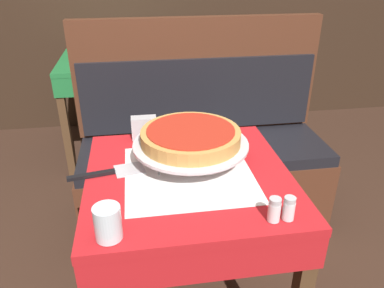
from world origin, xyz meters
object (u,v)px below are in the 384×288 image
Objects in this scene: salt_shaker at (274,210)px; napkin_holder at (144,128)px; booth_bench at (203,166)px; pepper_shaker at (289,208)px; pizza_pan_stand at (191,145)px; water_glass_near at (108,223)px; pizza_server at (109,172)px; deep_dish_pizza at (191,136)px; condiment_caddy at (107,53)px; dining_table_rear at (112,72)px; dining_table_front at (189,198)px.

salt_shaker is 0.67m from napkin_holder.
pepper_shaker is (0.05, -1.02, 0.45)m from booth_bench.
pizza_pan_stand is 4.25× the size of water_glass_near.
pizza_server is at bearing 144.98° from salt_shaker.
pizza_pan_stand is at bearing 0.00° from deep_dish_pizza.
deep_dish_pizza is 0.43m from pepper_shaker.
condiment_caddy is (-0.53, 0.90, 0.45)m from booth_bench.
pizza_server reaches higher than dining_table_rear.
salt_shaker reaches higher than pizza_server.
water_glass_near is at bearing -101.26° from napkin_holder.
condiment_caddy is (-0.09, 1.92, -0.01)m from water_glass_near.
water_glass_near is at bearing -113.37° from booth_bench.
dining_table_front is at bearing -104.36° from booth_bench.
booth_bench is at bearing 75.60° from pizza_pan_stand.
pizza_pan_stand is at bearing 121.62° from pepper_shaker.
salt_shaker is at bearing 0.23° from water_glass_near.
dining_table_rear is at bearing 102.25° from pizza_pan_stand.
dining_table_front is at bearing -78.91° from dining_table_rear.
dining_table_rear is 1.37m from napkin_holder.
pizza_pan_stand is 4.06× the size of napkin_holder.
salt_shaker is at bearing -63.57° from pizza_pan_stand.
dining_table_rear is 1.95m from water_glass_near.
dining_table_rear is at bearing 92.05° from pizza_server.
dining_table_rear is at bearing 101.09° from dining_table_front.
deep_dish_pizza is (0.34, -1.58, 0.21)m from dining_table_rear.
deep_dish_pizza is at bearing -76.96° from condiment_caddy.
booth_bench is 3.33× the size of pizza_pan_stand.
dining_table_front is 1.84× the size of pizza_pan_stand.
pizza_pan_stand is 0.04m from deep_dish_pizza.
pepper_shaker is at bearing -58.38° from pizza_pan_stand.
dining_table_front is 2.85× the size of pizza_server.
condiment_caddy is (-0.58, 1.92, 0.00)m from pepper_shaker.
water_glass_near is at bearing -179.79° from pepper_shaker.
booth_bench is 0.93m from pizza_server.
booth_bench is 18.50× the size of salt_shaker.
pizza_pan_stand is at bearing -77.75° from dining_table_rear.
dining_table_rear is 0.55× the size of booth_bench.
pizza_server is at bearing -87.28° from condiment_caddy.
condiment_caddy is at bearing 92.72° from pizza_server.
pizza_server is at bearing 171.45° from dining_table_front.
napkin_holder is at bearing -81.21° from condiment_caddy.
pizza_server reaches higher than dining_table_front.
dining_table_front is at bearing 48.57° from water_glass_near.
dining_table_front is 0.55× the size of booth_bench.
pepper_shaker is 2.01m from condiment_caddy.
water_glass_near reaches higher than dining_table_rear.
napkin_holder is (-0.38, 0.59, 0.01)m from pepper_shaker.
napkin_holder is (-0.14, 0.30, 0.15)m from dining_table_front.
booth_bench is 1.11m from salt_shaker.
water_glass_near is 0.49m from pepper_shaker.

